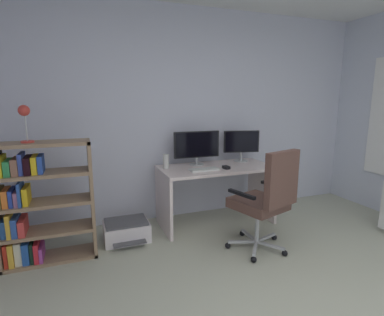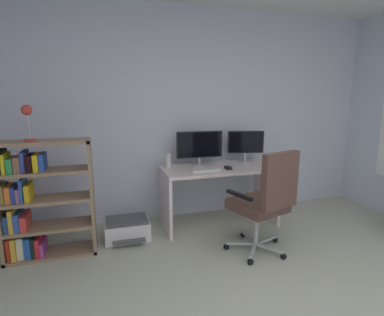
{
  "view_description": "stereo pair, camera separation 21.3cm",
  "coord_description": "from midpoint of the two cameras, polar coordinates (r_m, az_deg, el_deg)",
  "views": [
    {
      "loc": [
        -1.36,
        -0.99,
        1.54
      ],
      "look_at": [
        -0.25,
        1.98,
        0.91
      ],
      "focal_mm": 28.29,
      "sensor_mm": 36.0,
      "label": 1
    },
    {
      "loc": [
        -1.16,
        -1.06,
        1.54
      ],
      "look_at": [
        -0.25,
        1.98,
        0.91
      ],
      "focal_mm": 28.29,
      "sensor_mm": 36.0,
      "label": 2
    }
  ],
  "objects": [
    {
      "name": "wall_back",
      "position": [
        3.97,
        1.87,
        8.05
      ],
      "size": [
        4.92,
        0.1,
        2.65
      ],
      "primitive_type": "cube",
      "color": "silver",
      "rests_on": "ground"
    },
    {
      "name": "monitor_secondary",
      "position": [
        3.99,
        11.6,
        2.67
      ],
      "size": [
        0.46,
        0.18,
        0.41
      ],
      "color": "#B2B5B7",
      "rests_on": "desk"
    },
    {
      "name": "bookshelf",
      "position": [
        3.25,
        -25.48,
        -7.49
      ],
      "size": [
        0.84,
        0.3,
        1.15
      ],
      "color": "#907154",
      "rests_on": "ground"
    },
    {
      "name": "keyboard",
      "position": [
        3.5,
        4.3,
        -2.22
      ],
      "size": [
        0.34,
        0.14,
        0.02
      ],
      "primitive_type": "cube",
      "rotation": [
        0.0,
        0.0,
        0.02
      ],
      "color": "silver",
      "rests_on": "desk"
    },
    {
      "name": "office_chair",
      "position": [
        3.07,
        15.62,
        -7.44
      ],
      "size": [
        0.63,
        0.68,
        1.07
      ],
      "color": "#B7BABC",
      "rests_on": "ground"
    },
    {
      "name": "desk_lamp",
      "position": [
        3.1,
        -26.93,
        7.1
      ],
      "size": [
        0.11,
        0.11,
        0.33
      ],
      "color": "#C73930",
      "rests_on": "bookshelf"
    },
    {
      "name": "desktop_speaker",
      "position": [
        3.6,
        -2.87,
        -0.58
      ],
      "size": [
        0.07,
        0.07,
        0.17
      ],
      "primitive_type": "cylinder",
      "color": "silver",
      "rests_on": "desk"
    },
    {
      "name": "computer_mouse",
      "position": [
        3.58,
        8.52,
        -1.87
      ],
      "size": [
        0.07,
        0.1,
        0.03
      ],
      "primitive_type": "cube",
      "rotation": [
        0.0,
        0.0,
        0.05
      ],
      "color": "black",
      "rests_on": "desk"
    },
    {
      "name": "desk",
      "position": [
        3.74,
        6.62,
        -4.58
      ],
      "size": [
        1.38,
        0.67,
        0.72
      ],
      "color": "silver",
      "rests_on": "ground"
    },
    {
      "name": "printer",
      "position": [
        3.52,
        -10.4,
        -12.99
      ],
      "size": [
        0.49,
        0.45,
        0.22
      ],
      "color": "silver",
      "rests_on": "ground"
    },
    {
      "name": "monitor_main",
      "position": [
        3.73,
        3.07,
        2.33
      ],
      "size": [
        0.58,
        0.18,
        0.42
      ],
      "color": "#B2B5B7",
      "rests_on": "desk"
    }
  ]
}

